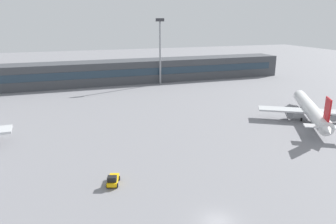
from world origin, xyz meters
TOP-DOWN VIEW (x-y plane):
  - ground_plane at (0.00, 40.00)m, footprint 400.00×400.00m
  - terminal_building at (0.00, 95.75)m, footprint 151.67×12.13m
  - airplane_near at (42.71, 31.22)m, footprint 24.44×33.55m
  - baggage_tug_yellow at (-11.33, 13.96)m, footprint 2.66×3.89m
  - floodlight_tower_west at (19.96, 88.31)m, footprint 3.20×0.80m

SIDE VIEW (x-z plane):
  - ground_plane at x=0.00m, z-range 0.00..0.00m
  - baggage_tug_yellow at x=-11.33m, z-range -0.08..1.67m
  - airplane_near at x=42.71m, z-range -1.80..7.44m
  - terminal_building at x=0.00m, z-range 0.00..9.00m
  - floodlight_tower_west at x=19.96m, z-range 2.01..27.44m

